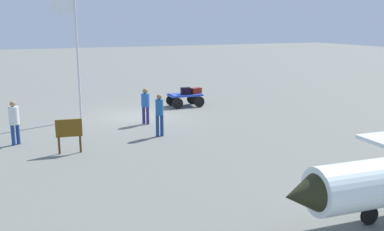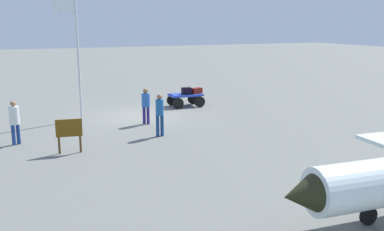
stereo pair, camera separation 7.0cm
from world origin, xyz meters
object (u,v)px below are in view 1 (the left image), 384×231
Objects in this scene: flagpole at (74,48)px; signboard at (69,131)px; worker_trailing at (145,103)px; worker_lead at (159,112)px; luggage_cart at (185,98)px; suitcase_dark at (186,91)px; suitcase_navy at (196,91)px; worker_supervisor at (14,119)px.

flagpole is 4.60× the size of signboard.
worker_lead is at bearing 87.32° from worker_trailing.
luggage_cart is 1.13× the size of worker_trailing.
worker_lead is at bearing 58.53° from luggage_cart.
luggage_cart is at bearing -86.84° from suitcase_dark.
signboard is (7.72, 6.34, -0.04)m from suitcase_navy.
luggage_cart is 2.79× the size of suitcase_navy.
flagpole is (2.74, -2.03, 2.45)m from worker_trailing.
worker_supervisor is at bearing -47.43° from signboard.
luggage_cart is 0.42m from suitcase_dark.
worker_lead reaches higher than suitcase_dark.
flagpole is at bearing 9.89° from suitcase_dark.
worker_supervisor is 2.61m from signboard.
worker_trailing is at bearing -92.68° from worker_lead.
luggage_cart is at bearing -153.03° from worker_supervisor.
worker_lead is at bearing 53.46° from suitcase_navy.
signboard reaches higher than suitcase_dark.
worker_trailing is at bearing 44.48° from luggage_cart.
suitcase_navy is at bearing -126.54° from worker_lead.
worker_trailing is at bearing 43.34° from suitcase_dark.
worker_trailing is 4.20m from flagpole.
worker_trailing is 5.00m from signboard.
suitcase_navy is at bearing -141.38° from worker_trailing.
flagpole is (6.00, 1.05, 2.56)m from suitcase_dark.
suitcase_navy is at bearing 173.23° from luggage_cart.
luggage_cart is 3.34× the size of suitcase_dark.
suitcase_navy is 9.99m from signboard.
signboard is (3.82, 3.22, -0.18)m from worker_trailing.
signboard reaches higher than suitcase_navy.
worker_supervisor is at bearing 13.14° from worker_trailing.
suitcase_navy is 0.12× the size of flagpole.
luggage_cart is 4.58m from worker_trailing.
worker_lead is (3.36, 5.49, 0.53)m from luggage_cart.
worker_trailing is 0.29× the size of flagpole.
flagpole is at bearing -36.47° from worker_trailing.
suitcase_dark is 0.10× the size of flagpole.
worker_lead is (4.01, 5.41, 0.16)m from suitcase_navy.
signboard is at bearing 41.65° from suitcase_dark.
suitcase_dark reaches higher than suitcase_navy.
suitcase_dark is 0.45× the size of signboard.
flagpole is at bearing -101.63° from signboard.
worker_trailing reaches higher than luggage_cart.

